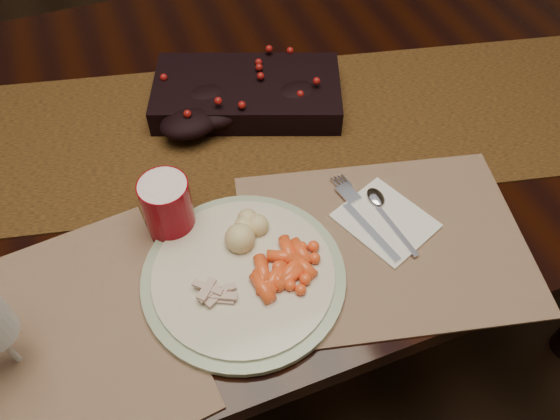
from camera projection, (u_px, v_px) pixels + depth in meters
name	position (u px, v px, depth m)	size (l,w,h in m)	color
floor	(243.00, 315.00, 1.60)	(5.00, 5.00, 0.00)	black
dining_table	(234.00, 243.00, 1.30)	(1.80, 1.00, 0.75)	black
table_runner	(194.00, 134.00, 0.99)	(1.84, 0.38, 0.00)	black
centerpiece	(247.00, 90.00, 1.01)	(0.34, 0.18, 0.07)	black
placemat_main	(383.00, 242.00, 0.85)	(0.44, 0.32, 0.00)	brown
placemat_second	(1.00, 369.00, 0.72)	(0.49, 0.36, 0.00)	brown
dinner_plate	(244.00, 276.00, 0.80)	(0.30, 0.30, 0.02)	beige
baby_carrots	(278.00, 267.00, 0.79)	(0.10, 0.09, 0.02)	#FF5320
mashed_potatoes	(247.00, 222.00, 0.82)	(0.08, 0.07, 0.04)	beige
turkey_shreds	(215.00, 295.00, 0.76)	(0.06, 0.05, 0.01)	beige
napkin	(385.00, 221.00, 0.87)	(0.12, 0.14, 0.00)	white
fork	(365.00, 221.00, 0.86)	(0.02, 0.17, 0.00)	#B7B8D3
spoon	(390.00, 220.00, 0.86)	(0.03, 0.13, 0.00)	#B5B4C8
red_cup	(168.00, 207.00, 0.82)	(0.08, 0.08, 0.10)	#7D000B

